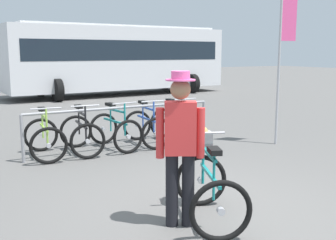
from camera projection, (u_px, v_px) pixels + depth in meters
name	position (u px, v px, depth m)	size (l,w,h in m)	color
ground_plane	(214.00, 210.00, 5.04)	(80.00, 80.00, 0.00)	#605E5B
bike_rack_rail	(123.00, 116.00, 8.06)	(3.91, 0.15, 0.88)	#99999E
racked_bike_lime	(44.00, 138.00, 7.52)	(0.75, 1.16, 0.97)	black
racked_bike_black	(81.00, 134.00, 7.86)	(0.74, 1.15, 0.97)	black
racked_bike_teal	(115.00, 131.00, 8.21)	(0.80, 1.16, 0.97)	black
racked_bike_blue	(146.00, 127.00, 8.56)	(0.72, 1.13, 0.97)	black
racked_bike_white	(175.00, 125.00, 8.91)	(0.72, 1.15, 0.98)	black
featured_bicycle	(208.00, 178.00, 4.75)	(1.01, 1.26, 1.09)	black
person_with_featured_bike	(180.00, 143.00, 4.46)	(0.48, 0.34, 1.72)	black
bus_distant	(118.00, 56.00, 18.59)	(10.14, 3.84, 3.08)	silver
banner_flag	(285.00, 37.00, 8.39)	(0.45, 0.05, 3.20)	#B2B2B7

